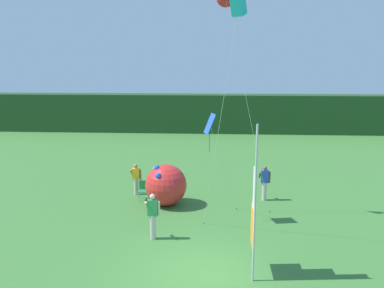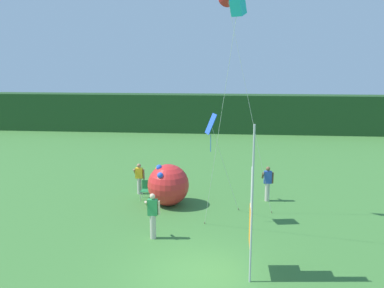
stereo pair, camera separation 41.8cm
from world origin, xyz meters
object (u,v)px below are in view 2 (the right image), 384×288
object	(u,v)px
person_mid_field	(153,215)
kite_cyan_box_1	(238,8)
banner_flag	(251,206)
folding_chair	(147,188)
person_near_banner	(139,178)
kite_blue_diamond_2	(212,128)
inflatable_balloon	(168,185)
person_far_left	(268,183)

from	to	relation	value
person_mid_field	kite_cyan_box_1	bearing A→B (deg)	-8.23
kite_cyan_box_1	banner_flag	bearing A→B (deg)	-75.95
folding_chair	kite_cyan_box_1	distance (m)	9.93
person_near_banner	kite_cyan_box_1	xyz separation A→B (m)	(4.61, -5.50, 7.33)
kite_blue_diamond_2	inflatable_balloon	bearing A→B (deg)	138.49
person_far_left	kite_cyan_box_1	xyz separation A→B (m)	(-1.67, -5.03, 7.26)
banner_flag	kite_blue_diamond_2	distance (m)	4.77
banner_flag	person_near_banner	distance (m)	9.21
kite_cyan_box_1	person_mid_field	bearing A→B (deg)	171.77
folding_chair	person_mid_field	bearing A→B (deg)	-75.30
person_near_banner	folding_chair	size ratio (longest dim) A/B	1.75
person_far_left	kite_blue_diamond_2	bearing A→B (deg)	-132.42
person_near_banner	person_far_left	bearing A→B (deg)	-4.32
person_near_banner	person_mid_field	xyz separation A→B (m)	(1.66, -5.08, 0.11)
person_mid_field	folding_chair	bearing A→B (deg)	104.70
person_far_left	folding_chair	xyz separation A→B (m)	(-5.78, -0.20, -0.39)
kite_cyan_box_1	person_far_left	bearing A→B (deg)	71.68
inflatable_balloon	kite_blue_diamond_2	size ratio (longest dim) A/B	0.43
inflatable_balloon	kite_cyan_box_1	world-z (taller)	kite_cyan_box_1
person_near_banner	kite_blue_diamond_2	world-z (taller)	kite_blue_diamond_2
person_far_left	inflatable_balloon	bearing A→B (deg)	-168.29
person_near_banner	folding_chair	world-z (taller)	person_near_banner
folding_chair	kite_blue_diamond_2	distance (m)	5.37
person_far_left	inflatable_balloon	size ratio (longest dim) A/B	0.87
person_far_left	inflatable_balloon	distance (m)	4.69
inflatable_balloon	folding_chair	world-z (taller)	inflatable_balloon
person_near_banner	inflatable_balloon	distance (m)	2.21
person_mid_field	kite_cyan_box_1	size ratio (longest dim) A/B	0.20
person_mid_field	person_far_left	bearing A→B (deg)	44.89
banner_flag	kite_blue_diamond_2	xyz separation A→B (m)	(-1.37, 4.26, 1.64)
inflatable_balloon	kite_cyan_box_1	distance (m)	8.78
banner_flag	person_mid_field	size ratio (longest dim) A/B	2.73
person_mid_field	inflatable_balloon	xyz separation A→B (m)	(0.02, 3.65, 0.02)
banner_flag	person_far_left	distance (m)	7.27
kite_blue_diamond_2	kite_cyan_box_1	bearing A→B (deg)	-68.88
person_near_banner	kite_blue_diamond_2	distance (m)	5.85
person_near_banner	kite_blue_diamond_2	size ratio (longest dim) A/B	0.35
kite_cyan_box_1	kite_blue_diamond_2	xyz separation A→B (m)	(-0.87, 2.25, -4.23)
person_mid_field	banner_flag	bearing A→B (deg)	-35.18
person_far_left	kite_blue_diamond_2	distance (m)	4.83
kite_cyan_box_1	kite_blue_diamond_2	distance (m)	4.87
inflatable_balloon	banner_flag	bearing A→B (deg)	-60.57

